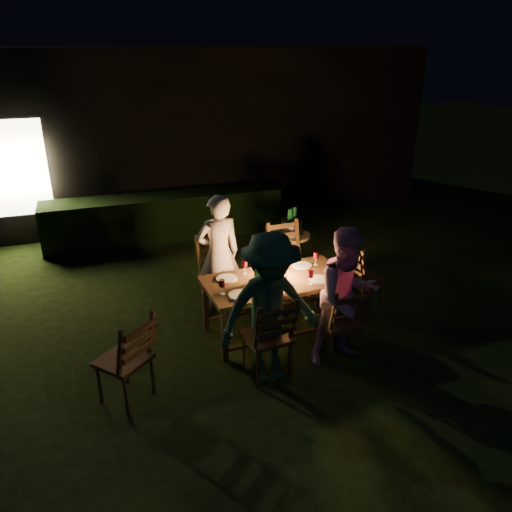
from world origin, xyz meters
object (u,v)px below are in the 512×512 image
object	(u,v)px
chair_far_left	(221,288)
ice_bucket	(292,227)
chair_near_left	(268,350)
side_table	(291,240)
person_opp_left	(270,310)
chair_end	(362,291)
chair_far_right	(289,275)
lantern	(279,265)
bottle_bucket_a	(290,225)
chair_spare	(127,374)
person_house_side	(219,254)
bottle_bucket_b	(294,223)
bottle_table	(257,272)
chair_near_right	(341,334)
dining_table	(277,284)
person_opp_right	(347,297)

from	to	relation	value
chair_far_left	ice_bucket	world-z (taller)	chair_far_left
chair_near_left	side_table	xyz separation A→B (m)	(1.13, 2.08, 0.33)
chair_near_left	person_opp_left	world-z (taller)	person_opp_left
chair_end	person_opp_left	bearing A→B (deg)	-70.52
chair_far_right	lantern	xyz separation A→B (m)	(-0.46, -0.75, 0.54)
chair_far_right	bottle_bucket_a	bearing A→B (deg)	-116.51
lantern	side_table	distance (m)	1.42
chair_spare	person_house_side	xyz separation A→B (m)	(1.35, 1.52, 0.48)
ice_bucket	bottle_bucket_b	xyz separation A→B (m)	(0.05, 0.04, 0.05)
bottle_table	bottle_bucket_b	size ratio (longest dim) A/B	0.88
person_house_side	chair_near_left	bearing A→B (deg)	90.03
side_table	lantern	bearing A→B (deg)	-118.93
person_house_side	bottle_table	distance (m)	0.85
chair_near_right	chair_far_right	xyz separation A→B (m)	(0.01, 1.55, 0.03)
chair_near_right	chair_spare	distance (m)	2.34
dining_table	bottle_table	world-z (taller)	bottle_table
person_opp_right	side_table	distance (m)	2.09
chair_far_left	person_house_side	size ratio (longest dim) A/B	0.67
chair_spare	person_house_side	world-z (taller)	person_house_side
chair_far_left	bottle_bucket_b	world-z (taller)	chair_far_left
chair_spare	bottle_bucket_a	distance (m)	3.25
dining_table	chair_near_left	world-z (taller)	chair_near_left
person_house_side	side_table	distance (m)	1.33
dining_table	side_table	xyz separation A→B (m)	(0.73, 1.28, -0.00)
lantern	ice_bucket	xyz separation A→B (m)	(0.68, 1.23, -0.03)
chair_near_left	chair_near_right	size ratio (longest dim) A/B	1.05
chair_near_right	chair_far_right	distance (m)	1.55
chair_near_right	chair_far_right	bearing A→B (deg)	91.92
person_opp_left	chair_near_right	bearing A→B (deg)	3.18
chair_near_left	person_opp_right	xyz separation A→B (m)	(0.90, 0.00, 0.48)
chair_near_left	bottle_bucket_a	world-z (taller)	bottle_bucket_a
dining_table	person_opp_right	distance (m)	0.95
chair_near_left	person_opp_left	distance (m)	0.52
chair_end	lantern	size ratio (longest dim) A/B	2.96
lantern	chair_far_right	bearing A→B (deg)	58.66
dining_table	person_opp_left	world-z (taller)	person_opp_left
side_table	bottle_table	bearing A→B (deg)	-126.97
lantern	person_house_side	bearing A→B (deg)	126.31
bottle_bucket_a	ice_bucket	bearing A→B (deg)	38.66
person_house_side	bottle_table	world-z (taller)	person_house_side
person_opp_left	ice_bucket	xyz separation A→B (m)	(1.13, 2.13, 0.01)
dining_table	lantern	distance (m)	0.24
chair_far_right	chair_spare	world-z (taller)	chair_far_right
person_opp_right	ice_bucket	size ratio (longest dim) A/B	5.22
chair_near_right	person_house_side	bearing A→B (deg)	125.14
bottle_bucket_a	bottle_bucket_b	world-z (taller)	same
chair_near_left	chair_spare	bearing A→B (deg)	171.53
person_house_side	person_opp_left	xyz separation A→B (m)	(0.09, -1.64, 0.04)
chair_far_left	chair_far_right	bearing A→B (deg)	174.71
chair_far_right	person_house_side	size ratio (longest dim) A/B	0.68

